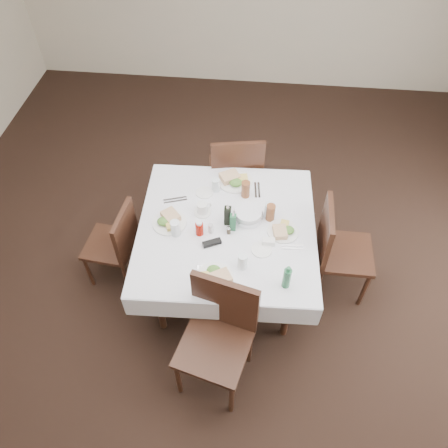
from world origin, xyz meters
name	(u,v)px	position (x,y,z in m)	size (l,w,h in m)	color
ground_plane	(221,286)	(0.00, 0.00, 0.00)	(7.00, 7.00, 0.00)	black
room_shell	(220,139)	(0.00, 0.00, 1.71)	(6.04, 7.04, 2.80)	#BEB5A0
dining_table	(227,233)	(0.04, 0.08, 0.69)	(1.49, 1.49, 0.76)	black
chair_north	(236,171)	(0.04, 0.94, 0.58)	(0.56, 0.56, 1.02)	black
chair_south	(219,330)	(0.07, -0.74, 0.59)	(0.59, 0.59, 1.03)	black
chair_east	(336,246)	(0.96, 0.14, 0.55)	(0.46, 0.46, 0.97)	black
chair_west	(117,241)	(-0.91, 0.05, 0.49)	(0.45, 0.45, 0.86)	black
meal_north	(234,180)	(0.05, 0.60, 0.79)	(0.31, 0.31, 0.07)	white
meal_south	(215,277)	(0.00, -0.42, 0.79)	(0.29, 0.29, 0.06)	white
meal_east	(283,230)	(0.49, 0.07, 0.78)	(0.25, 0.25, 0.06)	white
meal_west	(169,221)	(-0.43, 0.08, 0.79)	(0.28, 0.28, 0.06)	white
side_plate_a	(205,193)	(-0.19, 0.44, 0.77)	(0.15, 0.15, 0.01)	white
side_plate_b	(262,250)	(0.33, -0.13, 0.77)	(0.16, 0.16, 0.01)	white
water_n	(216,185)	(-0.09, 0.48, 0.82)	(0.07, 0.07, 0.12)	silver
water_s	(243,261)	(0.19, -0.30, 0.83)	(0.07, 0.07, 0.13)	silver
water_e	(269,210)	(0.37, 0.23, 0.83)	(0.08, 0.08, 0.15)	silver
water_w	(175,228)	(-0.36, -0.04, 0.83)	(0.08, 0.08, 0.14)	silver
iced_tea_a	(246,189)	(0.16, 0.44, 0.84)	(0.07, 0.07, 0.15)	brown
iced_tea_b	(271,212)	(0.38, 0.20, 0.84)	(0.07, 0.07, 0.15)	brown
bread_basket	(248,215)	(0.20, 0.19, 0.80)	(0.25, 0.25, 0.08)	silver
oil_cruet_dark	(228,215)	(0.04, 0.12, 0.86)	(0.05, 0.05, 0.23)	black
oil_cruet_green	(233,222)	(0.09, 0.06, 0.85)	(0.05, 0.05, 0.20)	#22643C
ketchup_bottle	(199,228)	(-0.17, -0.01, 0.83)	(0.06, 0.06, 0.14)	#9C0C00
salt_shaker	(211,228)	(-0.08, 0.01, 0.81)	(0.04, 0.04, 0.09)	white
pepper_shaker	(229,230)	(0.06, 0.01, 0.80)	(0.03, 0.03, 0.07)	#3E3323
coffee_mug	(203,209)	(-0.18, 0.21, 0.81)	(0.15, 0.14, 0.10)	white
sunglasses	(212,243)	(-0.06, -0.11, 0.78)	(0.15, 0.11, 0.03)	black
green_bottle	(287,278)	(0.52, -0.43, 0.86)	(0.06, 0.06, 0.22)	#22643C
sugar_caddy	(268,242)	(0.38, -0.06, 0.79)	(0.10, 0.06, 0.05)	white
cutlery_n	(257,190)	(0.26, 0.52, 0.77)	(0.07, 0.19, 0.01)	silver
cutlery_s	(201,275)	(-0.11, -0.41, 0.77)	(0.08, 0.18, 0.01)	silver
cutlery_e	(292,247)	(0.56, -0.08, 0.77)	(0.17, 0.05, 0.01)	silver
cutlery_w	(175,200)	(-0.43, 0.33, 0.77)	(0.20, 0.11, 0.01)	silver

